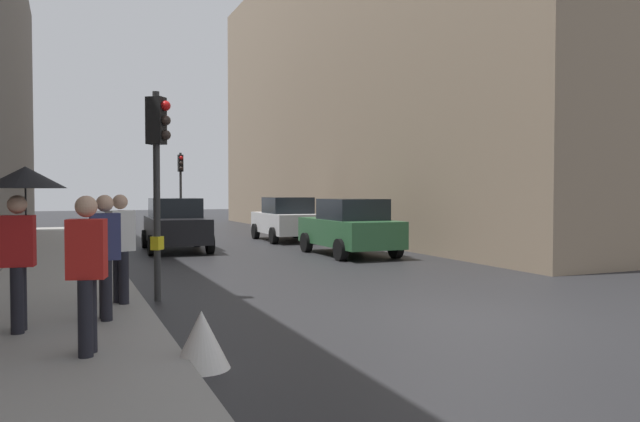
# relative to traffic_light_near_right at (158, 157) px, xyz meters

# --- Properties ---
(ground_plane) EXTENTS (120.00, 120.00, 0.00)m
(ground_plane) POSITION_rel_traffic_light_near_right_xyz_m (4.27, -3.37, -2.60)
(ground_plane) COLOR #28282B
(sidewalk_kerb) EXTENTS (2.60, 40.00, 0.16)m
(sidewalk_kerb) POSITION_rel_traffic_light_near_right_xyz_m (-1.62, 2.63, -2.52)
(sidewalk_kerb) COLOR gray
(sidewalk_kerb) RESTS_ON ground
(building_facade_right) EXTENTS (12.00, 30.03, 13.98)m
(building_facade_right) POSITION_rel_traffic_light_near_right_xyz_m (14.87, 14.61, 4.39)
(building_facade_right) COLOR gray
(building_facade_right) RESTS_ON ground
(traffic_light_near_right) EXTENTS (0.43, 0.39, 3.76)m
(traffic_light_near_right) POSITION_rel_traffic_light_near_right_xyz_m (0.00, 0.00, 0.00)
(traffic_light_near_right) COLOR #2D2D2D
(traffic_light_near_right) RESTS_ON ground
(traffic_light_far_median) EXTENTS (0.25, 0.43, 3.93)m
(traffic_light_far_median) POSITION_rel_traffic_light_near_right_xyz_m (3.78, 19.28, 0.11)
(traffic_light_far_median) COLOR #2D2D2D
(traffic_light_far_median) RESTS_ON ground
(car_white_compact) EXTENTS (2.15, 4.27, 1.76)m
(car_white_compact) POSITION_rel_traffic_light_near_right_xyz_m (6.65, 11.68, -1.72)
(car_white_compact) COLOR silver
(car_white_compact) RESTS_ON ground
(car_green_estate) EXTENTS (2.05, 4.22, 1.76)m
(car_green_estate) POSITION_rel_traffic_light_near_right_xyz_m (6.59, 5.70, -1.72)
(car_green_estate) COLOR #2D6038
(car_green_estate) RESTS_ON ground
(car_dark_suv) EXTENTS (2.17, 4.28, 1.76)m
(car_dark_suv) POSITION_rel_traffic_light_near_right_xyz_m (1.87, 9.36, -1.72)
(car_dark_suv) COLOR black
(car_dark_suv) RESTS_ON ground
(pedestrian_with_umbrella) EXTENTS (1.00, 1.00, 2.14)m
(pedestrian_with_umbrella) POSITION_rel_traffic_light_near_right_xyz_m (-2.03, -2.43, -0.76)
(pedestrian_with_umbrella) COLOR black
(pedestrian_with_umbrella) RESTS_ON sidewalk_kerb
(pedestrian_with_grey_backpack) EXTENTS (0.61, 0.36, 1.77)m
(pedestrian_with_grey_backpack) POSITION_rel_traffic_light_near_right_xyz_m (-1.06, -2.05, -1.43)
(pedestrian_with_grey_backpack) COLOR black
(pedestrian_with_grey_backpack) RESTS_ON sidewalk_kerb
(pedestrian_with_black_backpack) EXTENTS (0.66, 0.47, 1.77)m
(pedestrian_with_black_backpack) POSITION_rel_traffic_light_near_right_xyz_m (-0.76, -0.85, -1.43)
(pedestrian_with_black_backpack) COLOR black
(pedestrian_with_black_backpack) RESTS_ON sidewalk_kerb
(pedestrian_in_red_jacket) EXTENTS (0.45, 0.35, 1.77)m
(pedestrian_in_red_jacket) POSITION_rel_traffic_light_near_right_xyz_m (-1.32, -3.92, -1.46)
(pedestrian_in_red_jacket) COLOR black
(pedestrian_in_red_jacket) RESTS_ON sidewalk_kerb
(warning_sign_triangle) EXTENTS (0.64, 0.64, 0.65)m
(warning_sign_triangle) POSITION_rel_traffic_light_near_right_xyz_m (-0.15, -4.41, -2.27)
(warning_sign_triangle) COLOR silver
(warning_sign_triangle) RESTS_ON ground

